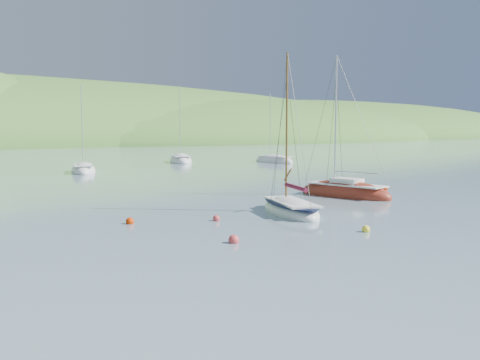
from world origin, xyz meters
TOP-DOWN VIEW (x-y plane):
  - ground at (0.00, 0.00)m, footprint 700.00×700.00m
  - daysailer_white at (0.25, 5.98)m, footprint 4.36×6.87m
  - sloop_red at (8.48, 9.77)m, footprint 3.94×7.77m
  - distant_sloop_a at (-0.27, 41.44)m, footprint 4.68×7.83m
  - distant_sloop_b at (17.21, 51.26)m, footprint 5.93×9.05m
  - distant_sloop_d at (28.26, 43.42)m, footprint 3.00×7.67m
  - mooring_buoys at (-0.46, 5.44)m, footprint 23.04×11.48m

SIDE VIEW (x-z plane):
  - ground at x=0.00m, z-range 0.00..0.00m
  - mooring_buoys at x=-0.46m, z-range -0.11..0.35m
  - distant_sloop_a at x=-0.27m, z-range -5.09..5.46m
  - distant_sloop_d at x=28.26m, z-range -5.21..5.58m
  - distant_sloop_b at x=17.21m, z-range -5.89..6.29m
  - sloop_red at x=8.48m, z-range -5.27..5.70m
  - daysailer_white at x=0.25m, z-range -4.73..5.18m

